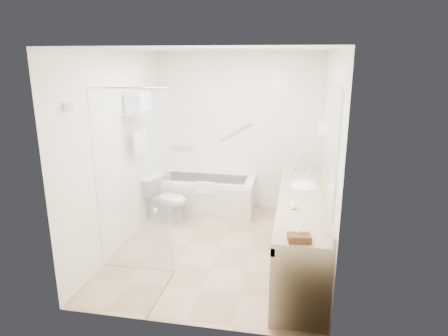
% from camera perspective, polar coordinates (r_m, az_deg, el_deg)
% --- Properties ---
extents(floor, '(3.20, 3.20, 0.00)m').
position_cam_1_polar(floor, '(5.34, -0.61, -11.25)').
color(floor, tan).
rests_on(floor, ground).
extents(ceiling, '(2.60, 3.20, 0.10)m').
position_cam_1_polar(ceiling, '(4.76, -0.70, 16.64)').
color(ceiling, silver).
rests_on(ceiling, wall_back).
extents(wall_back, '(2.60, 0.10, 2.50)m').
position_cam_1_polar(wall_back, '(6.45, 2.14, 5.23)').
color(wall_back, white).
rests_on(wall_back, ground).
extents(wall_front, '(2.60, 0.10, 2.50)m').
position_cam_1_polar(wall_front, '(3.42, -5.91, -4.47)').
color(wall_front, white).
rests_on(wall_front, ground).
extents(wall_left, '(0.10, 3.20, 2.50)m').
position_cam_1_polar(wall_left, '(5.31, -14.56, 2.44)').
color(wall_left, white).
rests_on(wall_left, ground).
extents(wall_right, '(0.10, 3.20, 2.50)m').
position_cam_1_polar(wall_right, '(4.83, 14.67, 1.13)').
color(wall_right, white).
rests_on(wall_right, ground).
extents(bathtub, '(1.60, 0.73, 0.59)m').
position_cam_1_polar(bathtub, '(6.45, -2.83, -3.75)').
color(bathtub, white).
rests_on(bathtub, floor).
extents(grab_bar_short, '(0.40, 0.03, 0.03)m').
position_cam_1_polar(grab_bar_short, '(6.67, -6.04, 2.88)').
color(grab_bar_short, silver).
rests_on(grab_bar_short, wall_back).
extents(grab_bar_long, '(0.53, 0.03, 0.33)m').
position_cam_1_polar(grab_bar_long, '(6.41, 1.65, 5.18)').
color(grab_bar_long, silver).
rests_on(grab_bar_long, wall_back).
extents(shower_enclosure, '(0.96, 0.91, 2.11)m').
position_cam_1_polar(shower_enclosure, '(4.28, -11.43, -3.11)').
color(shower_enclosure, silver).
rests_on(shower_enclosure, floor).
extents(towel_shelf, '(0.24, 0.55, 0.81)m').
position_cam_1_polar(towel_shelf, '(5.48, -12.14, 8.36)').
color(towel_shelf, silver).
rests_on(towel_shelf, wall_left).
extents(vanity_counter, '(0.55, 2.70, 0.95)m').
position_cam_1_polar(vanity_counter, '(4.86, 11.02, -6.11)').
color(vanity_counter, tan).
rests_on(vanity_counter, floor).
extents(sink, '(0.40, 0.52, 0.14)m').
position_cam_1_polar(sink, '(5.17, 11.47, -2.65)').
color(sink, white).
rests_on(sink, vanity_counter).
extents(faucet, '(0.03, 0.03, 0.14)m').
position_cam_1_polar(faucet, '(5.15, 13.14, -1.57)').
color(faucet, silver).
rests_on(faucet, vanity_counter).
extents(mirror, '(0.02, 2.00, 1.20)m').
position_cam_1_polar(mirror, '(4.62, 14.91, 4.28)').
color(mirror, '#A9AEB5').
rests_on(mirror, wall_right).
extents(hairdryer_unit, '(0.08, 0.10, 0.18)m').
position_cam_1_polar(hairdryer_unit, '(5.81, 13.68, 5.64)').
color(hairdryer_unit, white).
rests_on(hairdryer_unit, wall_right).
extents(toilet, '(0.77, 0.56, 0.68)m').
position_cam_1_polar(toilet, '(6.06, -8.18, -4.55)').
color(toilet, white).
rests_on(toilet, floor).
extents(amenity_basket, '(0.22, 0.16, 0.07)m').
position_cam_1_polar(amenity_basket, '(3.61, 10.70, -9.81)').
color(amenity_basket, '#4F331C').
rests_on(amenity_basket, vanity_counter).
extents(soap_bottle_a, '(0.10, 0.14, 0.06)m').
position_cam_1_polar(soap_bottle_a, '(3.68, 10.58, -9.39)').
color(soap_bottle_a, white).
rests_on(soap_bottle_a, vanity_counter).
extents(soap_bottle_b, '(0.11, 0.13, 0.08)m').
position_cam_1_polar(soap_bottle_b, '(4.33, 9.88, -5.24)').
color(soap_bottle_b, white).
rests_on(soap_bottle_b, vanity_counter).
extents(water_bottle_left, '(0.06, 0.06, 0.21)m').
position_cam_1_polar(water_bottle_left, '(5.13, 10.12, -1.25)').
color(water_bottle_left, silver).
rests_on(water_bottle_left, vanity_counter).
extents(water_bottle_mid, '(0.05, 0.05, 0.18)m').
position_cam_1_polar(water_bottle_mid, '(5.22, 11.37, -1.19)').
color(water_bottle_mid, silver).
rests_on(water_bottle_mid, vanity_counter).
extents(water_bottle_right, '(0.06, 0.06, 0.20)m').
position_cam_1_polar(water_bottle_right, '(5.96, 11.38, 0.99)').
color(water_bottle_right, silver).
rests_on(water_bottle_right, vanity_counter).
extents(drinking_glass_near, '(0.09, 0.09, 0.09)m').
position_cam_1_polar(drinking_glass_near, '(5.91, 9.86, 0.48)').
color(drinking_glass_near, silver).
rests_on(drinking_glass_near, vanity_counter).
extents(drinking_glass_far, '(0.09, 0.09, 0.10)m').
position_cam_1_polar(drinking_glass_far, '(5.36, 9.07, -1.00)').
color(drinking_glass_far, silver).
rests_on(drinking_glass_far, vanity_counter).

